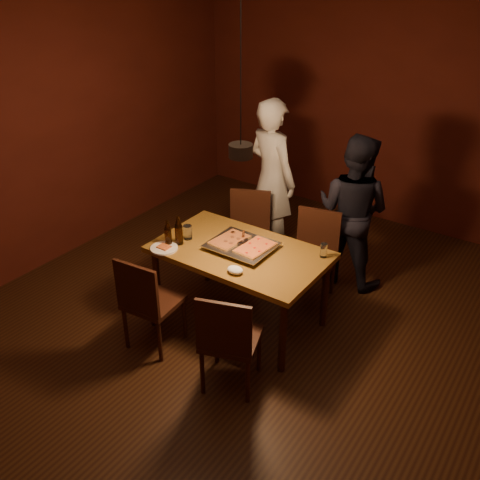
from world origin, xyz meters
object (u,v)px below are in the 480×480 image
Objects in this scene: dining_table at (240,257)px; beer_bottle_a at (168,233)px; chair_near_right at (228,335)px; diner_white at (272,179)px; chair_far_left at (248,226)px; beer_bottle_b at (179,230)px; chair_near_left at (146,296)px; plate_slice at (164,248)px; diner_dark at (353,211)px; pendant_lamp at (241,149)px; pizza_tray at (241,247)px; chair_far_right at (315,248)px.

dining_table is 6.32× the size of beer_bottle_a.
chair_near_right is 0.31× the size of diner_white.
chair_far_left is at bearing 99.64° from chair_near_right.
diner_white reaches higher than beer_bottle_b.
chair_near_right is at bearing -6.53° from chair_near_left.
plate_slice is at bearing 137.62° from chair_near_right.
beer_bottle_a is at bearing 58.18° from chair_far_left.
dining_table is 0.86× the size of diner_white.
diner_white is at bearing 110.02° from dining_table.
dining_table is at bearing 95.27° from chair_far_left.
chair_far_left is at bearing 118.97° from dining_table.
plate_slice is 1.91m from diner_dark.
dining_table is 1.12m from pendant_lamp.
plate_slice is 0.22× the size of pendant_lamp.
pizza_tray is (0.42, -0.74, 0.24)m from chair_far_left.
beer_bottle_b is at bearing -155.90° from pizza_tray.
diner_white is (-0.04, 0.51, 0.34)m from chair_far_left.
beer_bottle_a is at bearing -152.83° from pizza_tray.
beer_bottle_b is at bearing 36.75° from chair_far_right.
diner_dark is (0.93, 0.46, 0.24)m from chair_far_left.
diner_white reaches higher than plate_slice.
pendant_lamp is (0.67, -0.01, 0.88)m from beer_bottle_b.
diner_white reaches higher than chair_far_right.
chair_near_left is 2.01× the size of plate_slice.
chair_far_left reaches higher than dining_table.
chair_far_left is 1.77m from chair_near_right.
diner_white is (-0.46, 1.27, 0.20)m from dining_table.
chair_far_right is at bearing 48.08° from beer_bottle_a.
pizza_tray is 0.68m from plate_slice.
dining_table is 0.96× the size of diner_dark.
diner_dark reaches higher than beer_bottle_a.
chair_far_left is 0.78m from chair_far_right.
dining_table is 0.10m from pizza_tray.
beer_bottle_a is 0.15× the size of diner_dark.
plate_slice is 1.64m from diner_white.
plate_slice is at bearing 39.27° from chair_far_right.
chair_far_right is at bearing 50.74° from plate_slice.
chair_near_right is (0.86, -1.55, 0.00)m from chair_far_left.
chair_far_right is 1.70m from chair_near_left.
diner_dark is (0.97, -0.05, -0.10)m from diner_white.
diner_white is (-0.82, 0.52, 0.34)m from chair_far_right.
diner_dark reaches higher than pizza_tray.
chair_near_left is at bearing -70.32° from plate_slice.
chair_far_left is 1.53m from chair_near_left.
beer_bottle_b is at bearing 179.37° from pendant_lamp.
pendant_lamp is (0.57, 0.55, 1.22)m from chair_near_left.
beer_bottle_a reaches higher than chair_far_left.
dining_table is at bearing 33.07° from plate_slice.
dining_table is 0.67m from plate_slice.
chair_far_right is 0.90× the size of pizza_tray.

